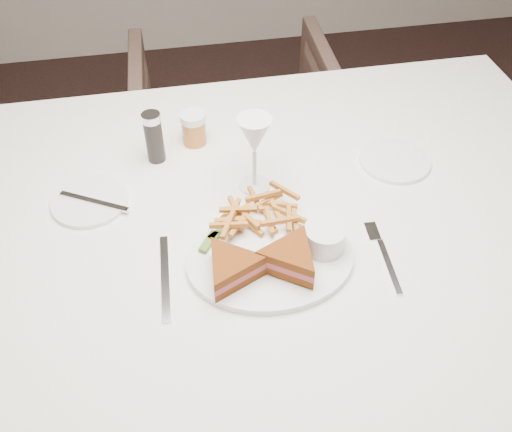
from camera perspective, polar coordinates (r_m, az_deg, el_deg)
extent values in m
cube|color=white|center=(1.46, -0.37, -10.58)|extent=(1.58, 1.06, 0.75)
imported|color=#4B362E|center=(2.05, -1.95, 8.10)|extent=(0.71, 0.67, 0.71)
ellipsoid|color=white|center=(1.08, 1.45, -4.34)|extent=(0.32, 0.25, 0.01)
cube|color=silver|center=(1.08, -9.07, -6.05)|extent=(0.03, 0.21, 0.00)
cylinder|color=white|center=(1.25, -16.29, 1.43)|extent=(0.16, 0.16, 0.01)
cylinder|color=white|center=(1.34, 13.71, 5.39)|extent=(0.16, 0.16, 0.01)
cylinder|color=black|center=(1.30, -10.17, 7.75)|extent=(0.04, 0.04, 0.12)
cylinder|color=#A96728|center=(1.35, -6.25, 8.70)|extent=(0.06, 0.06, 0.08)
cube|color=#4A7027|center=(1.12, -3.61, -1.69)|extent=(0.05, 0.04, 0.01)
cube|color=#4A7027|center=(1.10, -4.75, -2.60)|extent=(0.04, 0.05, 0.01)
cylinder|color=white|center=(1.08, 6.87, -2.20)|extent=(0.08, 0.08, 0.05)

